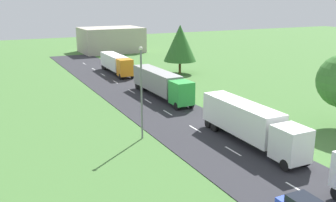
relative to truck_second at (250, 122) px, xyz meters
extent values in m
cube|color=#2B2B30|center=(-2.47, -3.41, -2.17)|extent=(10.00, 140.00, 0.06)
cube|color=white|center=(-2.47, -8.87, -2.14)|extent=(0.16, 2.40, 0.01)
cube|color=white|center=(-2.47, -0.91, -2.14)|extent=(0.16, 2.40, 0.01)
cube|color=white|center=(-2.47, 5.95, -2.14)|extent=(0.16, 2.40, 0.01)
cube|color=white|center=(-2.47, 12.58, -2.14)|extent=(0.16, 2.40, 0.01)
cube|color=white|center=(-2.47, 18.64, -2.14)|extent=(0.16, 2.40, 0.01)
cube|color=white|center=(-2.47, 24.72, -2.14)|extent=(0.16, 2.40, 0.01)
cube|color=white|center=(-2.47, 32.20, -2.14)|extent=(0.16, 2.40, 0.01)
cube|color=white|center=(-2.47, 39.31, -2.14)|extent=(0.16, 2.40, 0.01)
cube|color=white|center=(-2.47, 45.45, -2.14)|extent=(0.16, 2.40, 0.01)
cube|color=white|center=(-2.47, 52.98, -2.14)|extent=(0.16, 2.40, 0.01)
cube|color=white|center=(-0.06, -5.47, -0.21)|extent=(2.47, 2.79, 2.87)
cube|color=black|center=(-0.08, -6.79, 0.31)|extent=(2.10, 0.12, 1.26)
cube|color=white|center=(0.02, 1.35, 0.14)|extent=(2.62, 10.22, 2.96)
cube|color=black|center=(0.02, 1.35, -1.54)|extent=(1.01, 9.69, 0.24)
cylinder|color=black|center=(0.98, -6.18, -1.64)|extent=(0.36, 1.00, 1.00)
cylinder|color=black|center=(-1.12, -6.15, -1.64)|extent=(0.36, 1.00, 1.00)
cylinder|color=black|center=(1.10, 4.40, -1.64)|extent=(0.36, 1.00, 1.00)
cylinder|color=black|center=(-1.00, 4.42, -1.64)|extent=(0.36, 1.00, 1.00)
cylinder|color=black|center=(1.11, 5.62, -1.64)|extent=(0.36, 1.00, 1.00)
cylinder|color=black|center=(-0.99, 5.64, -1.64)|extent=(0.36, 1.00, 1.00)
cube|color=green|center=(0.11, 13.75, -0.17)|extent=(2.47, 2.73, 2.94)
cube|color=black|center=(0.13, 12.45, 0.36)|extent=(2.10, 0.12, 1.29)
cube|color=gray|center=(0.03, 21.12, 0.08)|extent=(2.62, 11.37, 2.84)
cube|color=black|center=(0.03, 21.12, -1.54)|extent=(1.02, 10.79, 0.24)
cylinder|color=black|center=(1.17, 13.08, -1.64)|extent=(0.36, 1.00, 1.00)
cylinder|color=black|center=(-0.93, 13.06, -1.64)|extent=(0.36, 1.00, 1.00)
cylinder|color=black|center=(1.05, 24.54, -1.64)|extent=(0.36, 1.00, 1.00)
cylinder|color=black|center=(-1.05, 24.51, -1.64)|extent=(0.36, 1.00, 1.00)
cylinder|color=black|center=(1.03, 25.90, -1.64)|extent=(0.36, 1.00, 1.00)
cylinder|color=black|center=(-1.07, 25.88, -1.64)|extent=(0.36, 1.00, 1.00)
cube|color=orange|center=(0.06, 34.26, -0.20)|extent=(2.49, 2.30, 2.88)
cube|color=black|center=(0.04, 33.19, 0.32)|extent=(2.10, 0.14, 1.27)
cube|color=white|center=(0.19, 40.60, -0.04)|extent=(2.70, 9.78, 2.61)
cube|color=black|center=(0.19, 40.60, -1.54)|extent=(1.09, 9.26, 0.24)
cylinder|color=black|center=(1.10, 33.67, -1.64)|extent=(0.37, 1.01, 1.00)
cylinder|color=black|center=(-1.00, 33.72, -1.64)|extent=(0.37, 1.01, 1.00)
cylinder|color=black|center=(1.30, 43.49, -1.64)|extent=(0.37, 1.01, 1.00)
cylinder|color=black|center=(-0.80, 43.54, -1.64)|extent=(0.37, 1.01, 1.00)
cylinder|color=black|center=(1.33, 44.66, -1.64)|extent=(0.37, 1.01, 1.00)
cylinder|color=black|center=(-0.77, 44.71, -1.64)|extent=(0.37, 1.01, 1.00)
cylinder|color=slate|center=(-8.60, 6.00, 2.27)|extent=(0.18, 0.18, 8.95)
sphere|color=silver|center=(-8.60, 6.00, 6.87)|extent=(0.36, 0.36, 0.36)
cylinder|color=#513823|center=(10.93, 34.23, -1.02)|extent=(0.46, 0.46, 2.36)
cone|color=#2D6628|center=(10.93, 34.23, 3.50)|extent=(6.07, 6.07, 6.68)
cube|color=#B2A899|center=(8.85, 68.48, 0.97)|extent=(15.56, 11.25, 6.35)
camera|label=1|loc=(-22.17, -26.84, 11.41)|focal=40.06mm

